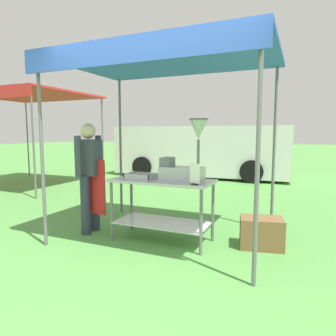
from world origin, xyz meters
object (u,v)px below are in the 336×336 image
at_px(stall_canopy, 165,65).
at_px(donut_cart, 162,196).
at_px(menu_sign, 195,176).
at_px(supply_crate, 261,233).
at_px(van_white, 201,150).
at_px(donut_fryer, 186,160).
at_px(vendor, 90,172).
at_px(donut_tray, 141,177).
at_px(neighbour_tent, 26,97).

height_order(stall_canopy, donut_cart, stall_canopy).
height_order(menu_sign, supply_crate, menu_sign).
bearing_deg(van_white, donut_fryer, -74.26).
distance_m(donut_cart, vendor, 1.16).
bearing_deg(donut_fryer, stall_canopy, 166.79).
xyz_separation_m(donut_tray, menu_sign, (0.83, -0.18, 0.09)).
bearing_deg(stall_canopy, van_white, 103.09).
relative_size(donut_cart, menu_sign, 5.34).
distance_m(donut_fryer, vendor, 1.47).
xyz_separation_m(menu_sign, neighbour_tent, (-5.80, 2.74, 1.49)).
bearing_deg(van_white, neighbour_tent, -135.08).
relative_size(stall_canopy, donut_cart, 2.09).
height_order(donut_cart, donut_tray, donut_tray).
height_order(vendor, van_white, van_white).
xyz_separation_m(donut_tray, neighbour_tent, (-4.96, 2.56, 1.58)).
distance_m(donut_tray, menu_sign, 0.86).
distance_m(menu_sign, neighbour_tent, 6.58).
distance_m(donut_cart, neighbour_tent, 6.11).
xyz_separation_m(van_white, neighbour_tent, (-3.81, -3.80, 1.57)).
relative_size(menu_sign, vendor, 0.16).
bearing_deg(stall_canopy, donut_tray, -154.38).
relative_size(donut_fryer, van_white, 0.14).
xyz_separation_m(donut_tray, vendor, (-0.82, -0.05, 0.03)).
distance_m(stall_canopy, menu_sign, 1.54).
relative_size(stall_canopy, donut_tray, 7.39).
bearing_deg(menu_sign, stall_canopy, 149.28).
height_order(donut_tray, vendor, vendor).
bearing_deg(donut_tray, supply_crate, 11.94).
relative_size(stall_canopy, van_white, 0.49).
height_order(stall_canopy, vendor, stall_canopy).
xyz_separation_m(stall_canopy, donut_fryer, (0.33, -0.08, -1.24)).
relative_size(menu_sign, neighbour_tent, 0.08).
bearing_deg(donut_tray, donut_fryer, 6.03).
bearing_deg(donut_cart, donut_fryer, 3.84).
bearing_deg(vendor, stall_canopy, 9.99).
distance_m(donut_fryer, menu_sign, 0.36).
distance_m(stall_canopy, supply_crate, 2.53).
distance_m(donut_cart, van_white, 6.49).
bearing_deg(menu_sign, donut_fryer, 130.68).
relative_size(donut_tray, neighbour_tent, 0.12).
distance_m(menu_sign, supply_crate, 1.18).
relative_size(menu_sign, supply_crate, 0.43).
relative_size(stall_canopy, vendor, 1.78).
height_order(supply_crate, van_white, van_white).
bearing_deg(neighbour_tent, donut_cart, -25.56).
height_order(donut_fryer, menu_sign, donut_fryer).
height_order(donut_tray, supply_crate, donut_tray).
bearing_deg(menu_sign, donut_tray, 168.15).
bearing_deg(donut_tray, menu_sign, -11.85).
relative_size(donut_fryer, vendor, 0.50).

